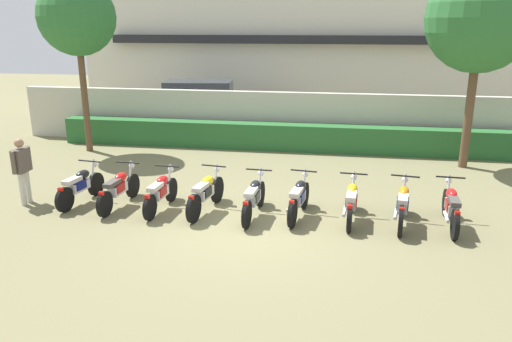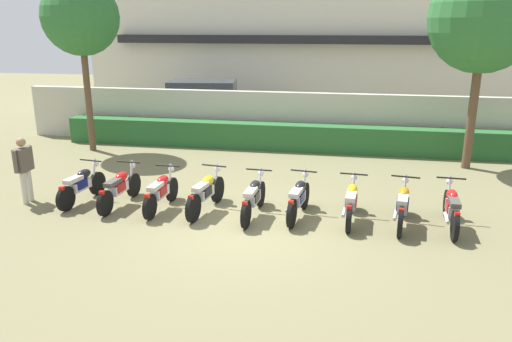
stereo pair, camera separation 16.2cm
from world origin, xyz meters
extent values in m
plane|color=olive|center=(0.00, 0.00, 0.00)|extent=(60.00, 60.00, 0.00)
cube|color=beige|center=(0.00, 16.09, 3.16)|extent=(20.64, 6.00, 6.31)
cube|color=black|center=(0.00, 12.84, 3.47)|extent=(17.34, 0.50, 0.36)
cube|color=#BCB7A8|center=(0.00, 7.58, 0.93)|extent=(19.61, 0.30, 1.87)
cube|color=#28602D|center=(0.00, 6.88, 0.44)|extent=(15.69, 0.70, 0.89)
cube|color=#9EA3A8|center=(-3.78, 10.33, 0.74)|extent=(4.70, 2.42, 1.00)
cube|color=#2D333D|center=(-3.98, 10.31, 1.57)|extent=(2.90, 2.04, 0.65)
cylinder|color=black|center=(-2.34, 11.46, 0.34)|extent=(0.70, 0.31, 0.68)
cylinder|color=black|center=(-2.10, 9.62, 0.34)|extent=(0.70, 0.31, 0.68)
cylinder|color=black|center=(-5.46, 11.04, 0.34)|extent=(0.70, 0.31, 0.68)
cylinder|color=black|center=(-5.22, 9.21, 0.34)|extent=(0.70, 0.31, 0.68)
cylinder|color=brown|center=(-6.50, 5.63, 1.74)|extent=(0.21, 0.21, 3.48)
sphere|color=#2D6B33|center=(-6.50, 5.63, 4.34)|extent=(2.43, 2.43, 2.43)
cylinder|color=brown|center=(5.50, 5.66, 1.61)|extent=(0.25, 0.25, 3.22)
sphere|color=#2D6B33|center=(5.50, 5.66, 4.27)|extent=(3.01, 3.01, 3.01)
cylinder|color=black|center=(-4.10, 1.41, 0.29)|extent=(0.16, 0.59, 0.58)
cylinder|color=black|center=(-4.25, 0.22, 0.29)|extent=(0.16, 0.59, 0.58)
cube|color=silver|center=(-4.18, 0.76, 0.44)|extent=(0.27, 0.62, 0.22)
ellipsoid|color=black|center=(-4.16, 0.93, 0.67)|extent=(0.27, 0.46, 0.22)
cube|color=beige|center=(-4.21, 0.53, 0.65)|extent=(0.26, 0.54, 0.10)
cube|color=red|center=(-4.27, 0.12, 0.57)|extent=(0.11, 0.09, 0.08)
cylinder|color=silver|center=(-4.11, 1.32, 0.61)|extent=(0.08, 0.23, 0.65)
cylinder|color=black|center=(-4.12, 1.23, 0.93)|extent=(0.60, 0.11, 0.04)
sphere|color=silver|center=(-4.10, 1.43, 0.79)|extent=(0.14, 0.14, 0.14)
cylinder|color=silver|center=(-4.34, 0.53, 0.31)|extent=(0.14, 0.55, 0.07)
cube|color=navy|center=(-4.19, 0.71, 0.49)|extent=(0.28, 0.39, 0.20)
cylinder|color=black|center=(-3.15, 1.44, 0.29)|extent=(0.12, 0.59, 0.59)
cylinder|color=black|center=(-3.23, 0.10, 0.29)|extent=(0.12, 0.59, 0.59)
cube|color=silver|center=(-3.19, 0.72, 0.44)|extent=(0.24, 0.61, 0.22)
ellipsoid|color=red|center=(-3.18, 0.89, 0.67)|extent=(0.25, 0.45, 0.22)
cube|color=#4C4742|center=(-3.20, 0.49, 0.65)|extent=(0.23, 0.53, 0.10)
cube|color=red|center=(-3.23, 0.00, 0.57)|extent=(0.10, 0.09, 0.08)
cylinder|color=silver|center=(-3.15, 1.35, 0.61)|extent=(0.06, 0.23, 0.65)
cylinder|color=black|center=(-3.16, 1.26, 0.93)|extent=(0.60, 0.07, 0.04)
sphere|color=silver|center=(-3.15, 1.46, 0.79)|extent=(0.14, 0.14, 0.14)
cylinder|color=silver|center=(-3.32, 0.48, 0.31)|extent=(0.10, 0.55, 0.07)
cube|color=#A51414|center=(-3.19, 0.67, 0.49)|extent=(0.26, 0.37, 0.20)
cylinder|color=black|center=(-2.11, 1.31, 0.29)|extent=(0.12, 0.58, 0.58)
cylinder|color=black|center=(-2.17, 0.08, 0.29)|extent=(0.12, 0.58, 0.58)
cube|color=silver|center=(-2.14, 0.65, 0.44)|extent=(0.23, 0.61, 0.22)
ellipsoid|color=red|center=(-2.13, 0.82, 0.67)|extent=(0.24, 0.45, 0.22)
cube|color=beige|center=(-2.15, 0.42, 0.65)|extent=(0.23, 0.53, 0.10)
cube|color=red|center=(-2.18, -0.02, 0.57)|extent=(0.10, 0.08, 0.08)
cylinder|color=silver|center=(-2.11, 1.23, 0.61)|extent=(0.06, 0.23, 0.65)
cylinder|color=black|center=(-2.12, 1.14, 0.93)|extent=(0.60, 0.07, 0.04)
sphere|color=silver|center=(-2.11, 1.33, 0.79)|extent=(0.14, 0.14, 0.14)
cylinder|color=silver|center=(-2.28, 0.41, 0.31)|extent=(0.10, 0.55, 0.07)
cube|color=#A51414|center=(-2.15, 0.60, 0.49)|extent=(0.26, 0.37, 0.20)
cylinder|color=black|center=(-1.00, 1.44, 0.31)|extent=(0.18, 0.63, 0.63)
cylinder|color=black|center=(-1.19, 0.11, 0.31)|extent=(0.18, 0.63, 0.63)
cube|color=silver|center=(-1.11, 0.73, 0.46)|extent=(0.28, 0.62, 0.22)
ellipsoid|color=yellow|center=(-1.08, 0.89, 0.69)|extent=(0.28, 0.47, 0.22)
cube|color=beige|center=(-1.14, 0.50, 0.67)|extent=(0.27, 0.54, 0.10)
cube|color=red|center=(-1.21, 0.02, 0.59)|extent=(0.11, 0.09, 0.08)
cylinder|color=silver|center=(-1.02, 1.35, 0.63)|extent=(0.08, 0.23, 0.65)
cylinder|color=black|center=(-1.03, 1.26, 0.95)|extent=(0.60, 0.12, 0.04)
sphere|color=silver|center=(-1.00, 1.45, 0.81)|extent=(0.14, 0.14, 0.14)
cylinder|color=silver|center=(-1.26, 0.49, 0.33)|extent=(0.15, 0.55, 0.07)
cube|color=black|center=(-1.11, 0.68, 0.51)|extent=(0.29, 0.39, 0.20)
cylinder|color=black|center=(0.06, 1.35, 0.30)|extent=(0.12, 0.60, 0.59)
cylinder|color=black|center=(-0.01, 0.01, 0.30)|extent=(0.12, 0.60, 0.59)
cube|color=silver|center=(0.02, 0.63, 0.45)|extent=(0.23, 0.61, 0.22)
ellipsoid|color=black|center=(0.03, 0.80, 0.68)|extent=(0.24, 0.45, 0.22)
cube|color=beige|center=(0.01, 0.40, 0.66)|extent=(0.23, 0.53, 0.10)
cube|color=red|center=(-0.02, -0.09, 0.58)|extent=(0.10, 0.09, 0.08)
cylinder|color=silver|center=(0.05, 1.26, 0.62)|extent=(0.06, 0.23, 0.65)
cylinder|color=black|center=(0.05, 1.17, 0.94)|extent=(0.60, 0.07, 0.04)
sphere|color=silver|center=(0.06, 1.37, 0.80)|extent=(0.14, 0.14, 0.14)
cylinder|color=silver|center=(-0.11, 0.39, 0.32)|extent=(0.10, 0.55, 0.07)
cube|color=black|center=(0.02, 0.58, 0.50)|extent=(0.26, 0.37, 0.20)
cylinder|color=black|center=(1.08, 1.42, 0.30)|extent=(0.17, 0.61, 0.61)
cylinder|color=black|center=(0.92, 0.21, 0.30)|extent=(0.17, 0.61, 0.61)
cube|color=silver|center=(1.00, 0.77, 0.45)|extent=(0.28, 0.62, 0.22)
ellipsoid|color=black|center=(1.02, 0.93, 0.68)|extent=(0.28, 0.47, 0.22)
cube|color=beige|center=(0.97, 0.54, 0.66)|extent=(0.27, 0.54, 0.10)
cube|color=red|center=(0.91, 0.11, 0.58)|extent=(0.11, 0.09, 0.08)
cylinder|color=silver|center=(1.07, 1.33, 0.62)|extent=(0.08, 0.23, 0.65)
cylinder|color=black|center=(1.06, 1.24, 0.94)|extent=(0.60, 0.12, 0.04)
sphere|color=silver|center=(1.09, 1.44, 0.80)|extent=(0.14, 0.14, 0.14)
cylinder|color=silver|center=(0.84, 0.53, 0.32)|extent=(0.14, 0.55, 0.07)
cube|color=navy|center=(0.99, 0.72, 0.50)|extent=(0.29, 0.39, 0.20)
cylinder|color=black|center=(2.18, 1.43, 0.29)|extent=(0.13, 0.59, 0.58)
cylinder|color=black|center=(2.10, 0.19, 0.29)|extent=(0.13, 0.59, 0.58)
cube|color=silver|center=(2.14, 0.76, 0.44)|extent=(0.24, 0.61, 0.22)
ellipsoid|color=yellow|center=(2.15, 0.93, 0.67)|extent=(0.25, 0.45, 0.22)
cube|color=beige|center=(2.12, 0.53, 0.65)|extent=(0.23, 0.53, 0.10)
cube|color=red|center=(2.09, 0.09, 0.57)|extent=(0.11, 0.09, 0.08)
cylinder|color=silver|center=(2.18, 1.34, 0.61)|extent=(0.06, 0.23, 0.65)
cylinder|color=black|center=(2.17, 1.25, 0.93)|extent=(0.60, 0.08, 0.04)
sphere|color=silver|center=(2.18, 1.45, 0.79)|extent=(0.14, 0.14, 0.14)
cylinder|color=silver|center=(2.00, 0.52, 0.31)|extent=(0.11, 0.55, 0.07)
cube|color=#A51414|center=(2.13, 0.71, 0.49)|extent=(0.26, 0.38, 0.20)
cylinder|color=black|center=(3.29, 1.33, 0.32)|extent=(0.18, 0.65, 0.64)
cylinder|color=black|center=(3.12, 0.13, 0.32)|extent=(0.18, 0.65, 0.64)
cube|color=silver|center=(3.19, 0.68, 0.47)|extent=(0.28, 0.62, 0.22)
ellipsoid|color=orange|center=(3.22, 0.85, 0.70)|extent=(0.28, 0.47, 0.22)
cube|color=#B2ADA3|center=(3.16, 0.45, 0.68)|extent=(0.27, 0.54, 0.10)
cube|color=red|center=(3.10, 0.03, 0.60)|extent=(0.11, 0.09, 0.08)
cylinder|color=silver|center=(3.27, 1.24, 0.64)|extent=(0.08, 0.23, 0.65)
cylinder|color=black|center=(3.26, 1.15, 0.96)|extent=(0.60, 0.12, 0.04)
sphere|color=silver|center=(3.29, 1.35, 0.82)|extent=(0.14, 0.14, 0.14)
cylinder|color=silver|center=(3.04, 0.45, 0.34)|extent=(0.15, 0.55, 0.07)
cube|color=navy|center=(3.19, 0.63, 0.52)|extent=(0.29, 0.39, 0.20)
cylinder|color=black|center=(4.23, 1.45, 0.31)|extent=(0.13, 0.62, 0.61)
cylinder|color=black|center=(4.15, 0.14, 0.31)|extent=(0.13, 0.62, 0.61)
cube|color=silver|center=(4.19, 0.75, 0.46)|extent=(0.23, 0.61, 0.22)
ellipsoid|color=red|center=(4.20, 0.92, 0.69)|extent=(0.25, 0.45, 0.22)
cube|color=#4C4742|center=(4.17, 0.52, 0.67)|extent=(0.23, 0.53, 0.10)
cube|color=red|center=(4.15, 0.04, 0.59)|extent=(0.10, 0.09, 0.08)
cylinder|color=silver|center=(4.22, 1.37, 0.63)|extent=(0.06, 0.23, 0.65)
cylinder|color=black|center=(4.22, 1.28, 0.95)|extent=(0.60, 0.07, 0.04)
sphere|color=silver|center=(4.23, 1.47, 0.81)|extent=(0.14, 0.14, 0.14)
cylinder|color=silver|center=(4.05, 0.51, 0.33)|extent=(0.10, 0.55, 0.07)
cube|color=#A51414|center=(4.18, 0.70, 0.51)|extent=(0.26, 0.37, 0.20)
cylinder|color=beige|center=(-5.47, 0.68, 0.39)|extent=(0.13, 0.13, 0.79)
cylinder|color=beige|center=(-5.47, 0.47, 0.39)|extent=(0.13, 0.13, 0.79)
cube|color=brown|center=(-5.47, 0.57, 1.06)|extent=(0.22, 0.46, 0.56)
cylinder|color=brown|center=(-5.47, 0.85, 1.08)|extent=(0.09, 0.09, 0.53)
cylinder|color=brown|center=(-5.47, 0.29, 1.08)|extent=(0.09, 0.09, 0.53)
sphere|color=#9E7556|center=(-5.47, 0.57, 1.48)|extent=(0.21, 0.21, 0.21)
camera|label=1|loc=(1.81, -9.45, 4.10)|focal=34.73mm
camera|label=2|loc=(1.97, -9.42, 4.10)|focal=34.73mm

